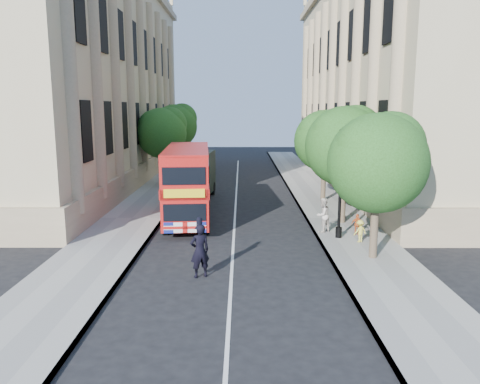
{
  "coord_description": "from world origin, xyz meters",
  "views": [
    {
      "loc": [
        0.37,
        -15.54,
        6.19
      ],
      "look_at": [
        0.31,
        6.09,
        2.3
      ],
      "focal_mm": 35.0,
      "sensor_mm": 36.0,
      "label": 1
    }
  ],
  "objects_px": {
    "box_van": "(193,177)",
    "woman_pedestrian": "(323,215)",
    "double_decker_bus": "(188,181)",
    "police_constable": "(200,251)",
    "lamp_post": "(340,188)"
  },
  "relations": [
    {
      "from": "woman_pedestrian",
      "to": "box_van",
      "type": "bearing_deg",
      "value": -92.52
    },
    {
      "from": "lamp_post",
      "to": "box_van",
      "type": "distance_m",
      "value": 12.85
    },
    {
      "from": "double_decker_bus",
      "to": "police_constable",
      "type": "distance_m",
      "value": 9.18
    },
    {
      "from": "lamp_post",
      "to": "box_van",
      "type": "bearing_deg",
      "value": 128.11
    },
    {
      "from": "police_constable",
      "to": "woman_pedestrian",
      "type": "xyz_separation_m",
      "value": [
        5.56,
        6.02,
        -0.04
      ]
    },
    {
      "from": "double_decker_bus",
      "to": "police_constable",
      "type": "xyz_separation_m",
      "value": [
        1.44,
        -8.99,
        -1.19
      ]
    },
    {
      "from": "double_decker_bus",
      "to": "woman_pedestrian",
      "type": "relative_size",
      "value": 5.12
    },
    {
      "from": "police_constable",
      "to": "box_van",
      "type": "bearing_deg",
      "value": -107.66
    },
    {
      "from": "double_decker_bus",
      "to": "lamp_post",
      "type": "bearing_deg",
      "value": -32.06
    },
    {
      "from": "box_van",
      "to": "woman_pedestrian",
      "type": "distance_m",
      "value": 11.67
    },
    {
      "from": "police_constable",
      "to": "woman_pedestrian",
      "type": "bearing_deg",
      "value": -157.04
    },
    {
      "from": "double_decker_bus",
      "to": "box_van",
      "type": "xyz_separation_m",
      "value": [
        -0.31,
        6.1,
        -0.63
      ]
    },
    {
      "from": "police_constable",
      "to": "woman_pedestrian",
      "type": "distance_m",
      "value": 8.19
    },
    {
      "from": "lamp_post",
      "to": "double_decker_bus",
      "type": "distance_m",
      "value": 8.59
    },
    {
      "from": "double_decker_bus",
      "to": "box_van",
      "type": "height_order",
      "value": "double_decker_bus"
    }
  ]
}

